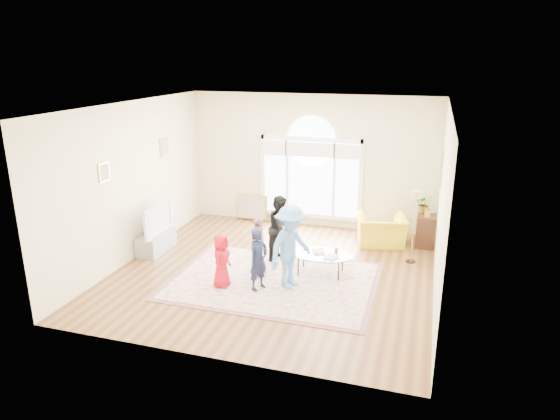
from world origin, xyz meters
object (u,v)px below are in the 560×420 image
(area_rug, at_px, (273,281))
(armchair, at_px, (381,231))
(coffee_table, at_px, (321,255))
(television, at_px, (155,218))
(tv_console, at_px, (156,242))

(area_rug, bearing_deg, armchair, 55.29)
(area_rug, height_order, coffee_table, coffee_table)
(armchair, bearing_deg, area_rug, 42.41)
(area_rug, relative_size, armchair, 3.48)
(coffee_table, distance_m, armchair, 2.14)
(television, xyz_separation_m, armchair, (4.59, 1.79, -0.41))
(tv_console, xyz_separation_m, armchair, (4.59, 1.79, 0.13))
(television, bearing_deg, area_rug, -13.59)
(television, relative_size, armchair, 1.10)
(television, distance_m, coffee_table, 3.66)
(television, xyz_separation_m, coffee_table, (3.64, -0.12, -0.35))
(armchair, bearing_deg, television, 8.48)
(armchair, bearing_deg, tv_console, 8.45)
(tv_console, distance_m, coffee_table, 3.65)
(area_rug, bearing_deg, coffee_table, 36.58)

